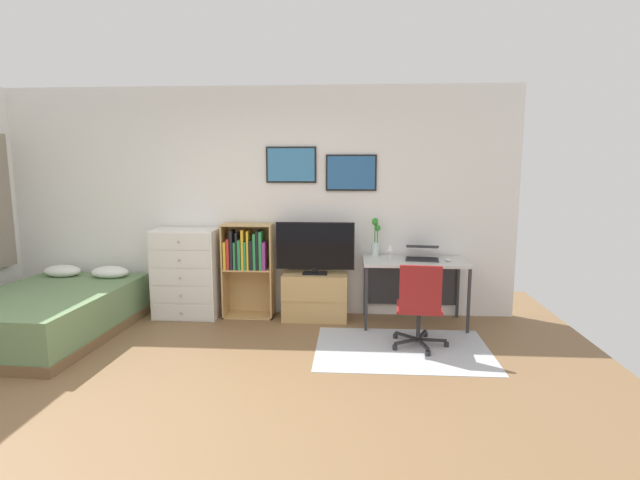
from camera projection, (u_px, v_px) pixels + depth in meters
ground_plane at (199, 405)px, 3.76m from camera, size 7.20×7.20×0.00m
wall_back_with_posters at (258, 202)px, 5.94m from camera, size 6.12×0.09×2.70m
area_rug at (402, 349)px, 4.88m from camera, size 1.70×1.20×0.01m
bed at (49, 314)px, 5.22m from camera, size 1.44×2.02×0.61m
dresser at (187, 273)px, 5.85m from camera, size 0.74×0.46×1.05m
bookshelf at (248, 260)px, 5.84m from camera, size 0.59×0.30×1.11m
tv_stand at (315, 296)px, 5.81m from camera, size 0.75×0.41×0.54m
television at (315, 248)px, 5.70m from camera, size 0.90×0.16×0.60m
desk at (414, 270)px, 5.65m from camera, size 1.15×0.62×0.74m
office_chair at (419, 304)px, 4.83m from camera, size 0.57×0.58×0.86m
laptop at (422, 253)px, 5.62m from camera, size 0.41×0.44×0.16m
computer_mouse at (448, 260)px, 5.48m from camera, size 0.06×0.10×0.03m
bamboo_vase at (376, 238)px, 5.77m from camera, size 0.10×0.09×0.45m
wine_glass at (390, 249)px, 5.51m from camera, size 0.07×0.07×0.18m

